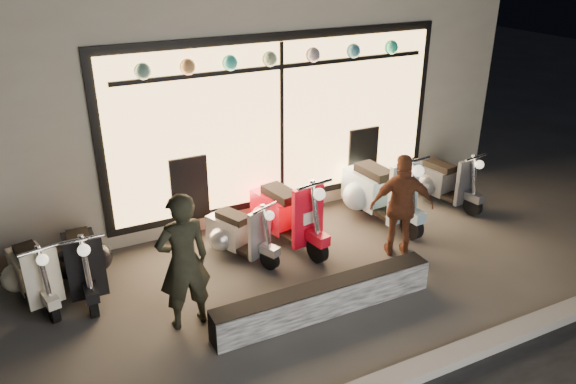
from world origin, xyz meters
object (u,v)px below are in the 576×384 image
object	(u,v)px
graffiti_barrier	(325,298)
scooter_red	(283,212)
scooter_silver	(236,231)
woman	(402,206)
man	(183,262)

from	to	relation	value
graffiti_barrier	scooter_red	distance (m)	1.90
graffiti_barrier	scooter_silver	size ratio (longest dim) A/B	2.35
graffiti_barrier	woman	xyz separation A→B (m)	(1.63, 0.74, 0.54)
woman	graffiti_barrier	bearing A→B (deg)	50.80
scooter_red	graffiti_barrier	bearing A→B (deg)	-110.73
scooter_red	man	world-z (taller)	man
scooter_red	man	xyz separation A→B (m)	(-1.87, -1.32, 0.38)
scooter_silver	man	distance (m)	1.71
scooter_silver	scooter_red	bearing A→B (deg)	-16.78
graffiti_barrier	scooter_red	bearing A→B (deg)	79.09
scooter_silver	man	world-z (taller)	man
man	scooter_red	bearing A→B (deg)	-147.50
graffiti_barrier	man	distance (m)	1.72
scooter_red	woman	bearing A→B (deg)	-51.07
graffiti_barrier	man	bearing A→B (deg)	160.64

